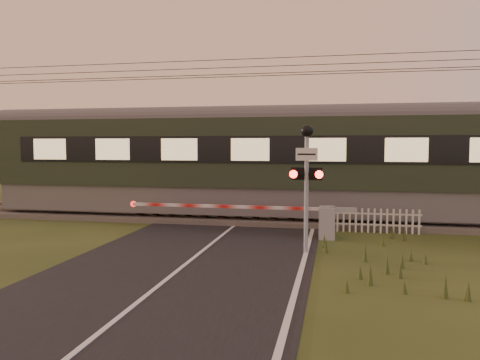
# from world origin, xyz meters

# --- Properties ---
(ground) EXTENTS (160.00, 160.00, 0.00)m
(ground) POSITION_xyz_m (0.00, 0.00, 0.00)
(ground) COLOR #2B3815
(ground) RESTS_ON ground
(road) EXTENTS (6.00, 140.00, 0.03)m
(road) POSITION_xyz_m (0.02, -0.23, 0.01)
(road) COLOR black
(road) RESTS_ON ground
(track_bed) EXTENTS (140.00, 3.40, 0.39)m
(track_bed) POSITION_xyz_m (0.00, 6.50, 0.07)
(track_bed) COLOR #47423D
(track_bed) RESTS_ON ground
(overhead_wires) EXTENTS (120.00, 0.62, 0.62)m
(overhead_wires) POSITION_xyz_m (0.00, 6.50, 5.72)
(overhead_wires) COLOR black
(overhead_wires) RESTS_ON ground
(boom_gate) EXTENTS (7.36, 0.75, 0.99)m
(boom_gate) POSITION_xyz_m (2.81, 3.43, 0.56)
(boom_gate) COLOR gray
(boom_gate) RESTS_ON ground
(crossing_signal) EXTENTS (0.87, 0.35, 3.40)m
(crossing_signal) POSITION_xyz_m (2.74, 1.27, 2.34)
(crossing_signal) COLOR gray
(crossing_signal) RESTS_ON ground
(picket_fence) EXTENTS (2.76, 0.07, 0.81)m
(picket_fence) POSITION_xyz_m (4.85, 4.60, 0.41)
(picket_fence) COLOR silver
(picket_fence) RESTS_ON ground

